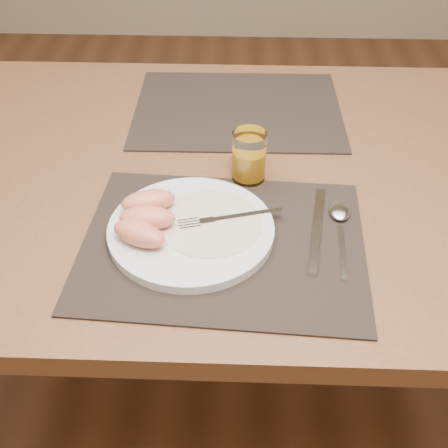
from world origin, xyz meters
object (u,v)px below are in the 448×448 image
fork (222,219)px  juice_glass (249,158)px  knife (316,236)px  table (232,201)px  spoon (340,216)px  placemat_near (223,243)px  placemat_far (238,109)px  plate (191,230)px

fork → juice_glass: 0.15m
knife → table: bearing=124.7°
spoon → table: bearing=140.2°
placemat_near → fork: size_ratio=2.60×
placemat_far → spoon: spoon is taller
table → juice_glass: bearing=-52.9°
juice_glass → spoon: bearing=-36.3°
placemat_near → knife: (0.15, 0.02, 0.00)m
placemat_far → table: bearing=-91.6°
placemat_far → knife: (0.13, -0.42, 0.00)m
fork → knife: (0.15, -0.02, -0.02)m
plate → knife: size_ratio=1.23×
table → placemat_near: 0.24m
table → juice_glass: size_ratio=14.97×
placemat_near → spoon: bearing=19.0°
table → plate: bearing=-107.2°
spoon → juice_glass: (-0.15, 0.11, 0.04)m
fork → table: bearing=85.8°
placemat_far → plate: size_ratio=1.67×
table → placemat_near: bearing=-92.5°
placemat_near → plate: size_ratio=1.67×
fork → knife: fork is taller
knife → juice_glass: bearing=124.1°
table → placemat_far: bearing=88.4°
plate → juice_glass: bearing=60.1°
plate → fork: size_ratio=1.56×
placemat_near → plate: bearing=160.2°
placemat_near → placemat_far: bearing=87.9°
table → spoon: (0.18, -0.15, 0.09)m
table → plate: size_ratio=5.19×
placemat_near → fork: 0.04m
spoon → plate: bearing=-169.1°
knife → spoon: (0.04, 0.05, 0.00)m
knife → juice_glass: juice_glass is taller
table → juice_glass: 0.14m
table → fork: bearing=-94.2°
placemat_far → spoon: size_ratio=2.34×
placemat_near → placemat_far: same height
fork → spoon: 0.20m
plate → fork: (0.05, 0.02, 0.01)m
knife → spoon: bearing=48.2°
placemat_far → plate: plate is taller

